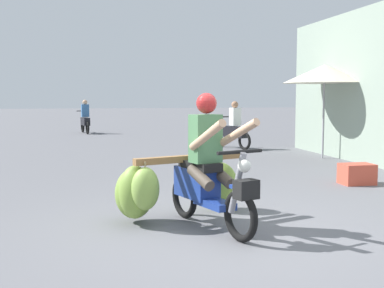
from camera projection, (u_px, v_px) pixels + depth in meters
name	position (u px, v px, depth m)	size (l,w,h in m)	color
ground_plane	(238.00, 236.00, 5.47)	(120.00, 120.00, 0.00)	slate
motorbike_main_loaded	(181.00, 183.00, 6.01)	(1.70, 1.97, 1.58)	black
motorbike_distant_ahead_left	(85.00, 120.00, 20.54)	(0.56, 1.61, 1.40)	black
motorbike_distant_ahead_right	(234.00, 129.00, 14.53)	(0.78, 1.53, 1.40)	black
market_umbrella_near_shop	(325.00, 74.00, 12.12)	(2.05, 2.05, 2.32)	#99999E
produce_crate	(357.00, 174.00, 8.67)	(0.56, 0.40, 0.36)	#CC4C38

